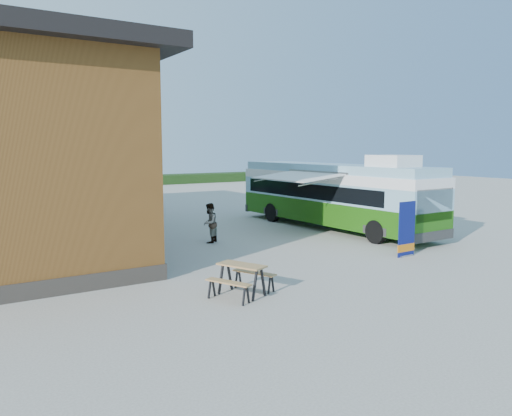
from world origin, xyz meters
TOP-DOWN VIEW (x-y plane):
  - ground at (0.00, 0.00)m, footprint 100.00×100.00m
  - hedge at (8.00, 38.00)m, footprint 40.00×3.00m
  - bus at (4.42, 4.68)m, footprint 2.88×12.30m
  - awning at (2.23, 4.52)m, footprint 2.74×4.35m
  - banner at (2.44, -1.76)m, footprint 0.91×0.19m
  - picnic_table at (-5.31, -2.68)m, footprint 1.97×1.88m
  - person_a at (-5.70, 3.93)m, footprint 0.75×0.77m
  - person_b at (-2.56, 4.64)m, footprint 1.05×1.03m
  - slurry_tanker at (-5.70, 21.28)m, footprint 3.31×5.93m

SIDE VIEW (x-z plane):
  - ground at x=0.00m, z-range 0.00..0.00m
  - hedge at x=8.00m, z-range 0.00..1.00m
  - picnic_table at x=-5.31m, z-range 0.22..1.10m
  - banner at x=2.44m, z-range -0.19..1.90m
  - person_b at x=-2.56m, z-range 0.00..1.71m
  - person_a at x=-5.70m, z-range 0.00..1.79m
  - slurry_tanker at x=-5.70m, z-range 0.18..2.48m
  - bus at x=4.42m, z-range -0.08..3.68m
  - awning at x=2.23m, z-range 2.48..3.00m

